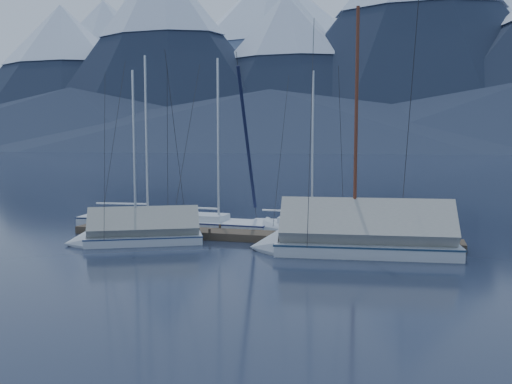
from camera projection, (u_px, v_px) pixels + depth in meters
ground at (243, 248)px, 22.89m from camera, size 1000.00×1000.00×0.00m
mountain_range at (407, 62)px, 371.26m from camera, size 877.00×584.00×150.50m
dock at (256, 237)px, 24.79m from camera, size 18.00×1.50×0.54m
mooring_posts at (246, 232)px, 24.90m from camera, size 15.12×1.52×0.35m
sailboat_open_left at (157, 222)px, 29.24m from camera, size 7.70×3.34×9.90m
sailboat_open_mid at (228, 227)px, 27.48m from camera, size 7.23×3.08×9.47m
sailboat_open_right at (321, 229)px, 26.99m from camera, size 6.62×2.84×8.73m
sailboat_covered_near at (350, 240)px, 21.78m from camera, size 8.54×3.75×10.79m
sailboat_covered_far at (133, 235)px, 23.78m from camera, size 6.08×4.20×8.29m
person at (309, 216)px, 24.05m from camera, size 0.54×0.69×1.67m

